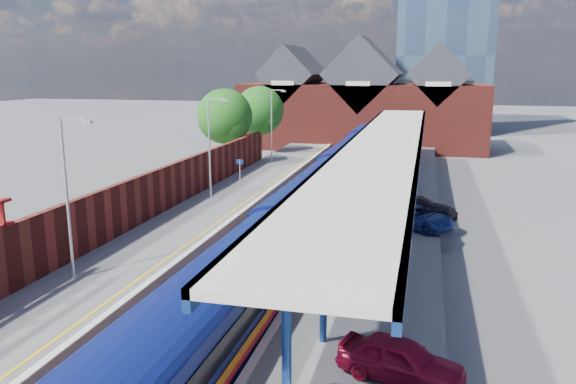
{
  "coord_description": "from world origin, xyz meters",
  "views": [
    {
      "loc": [
        8.01,
        -14.0,
        9.91
      ],
      "look_at": [
        0.05,
        18.13,
        2.6
      ],
      "focal_mm": 35.0,
      "sensor_mm": 36.0,
      "label": 1
    }
  ],
  "objects_px": {
    "lamp_post_c": "(211,141)",
    "parked_car_red": "(401,360)",
    "train": "(334,176)",
    "lamp_post_b": "(69,189)",
    "parked_car_dark": "(418,207)",
    "lamp_post_d": "(273,121)",
    "parked_car_blue": "(414,217)",
    "platform_sign": "(240,170)"
  },
  "relations": [
    {
      "from": "lamp_post_d",
      "to": "parked_car_blue",
      "type": "xyz_separation_m",
      "value": [
        13.95,
        -20.31,
        -3.35
      ]
    },
    {
      "from": "lamp_post_b",
      "to": "lamp_post_d",
      "type": "relative_size",
      "value": 1.0
    },
    {
      "from": "train",
      "to": "lamp_post_c",
      "type": "relative_size",
      "value": 9.42
    },
    {
      "from": "lamp_post_d",
      "to": "platform_sign",
      "type": "distance_m",
      "value": 14.25
    },
    {
      "from": "lamp_post_d",
      "to": "lamp_post_b",
      "type": "bearing_deg",
      "value": -90.0
    },
    {
      "from": "lamp_post_d",
      "to": "platform_sign",
      "type": "xyz_separation_m",
      "value": [
        1.36,
        -14.0,
        -2.3
      ]
    },
    {
      "from": "parked_car_dark",
      "to": "lamp_post_c",
      "type": "bearing_deg",
      "value": 82.82
    },
    {
      "from": "lamp_post_b",
      "to": "platform_sign",
      "type": "xyz_separation_m",
      "value": [
        1.36,
        18.0,
        -2.3
      ]
    },
    {
      "from": "train",
      "to": "parked_car_dark",
      "type": "xyz_separation_m",
      "value": [
        6.23,
        -6.67,
        -0.44
      ]
    },
    {
      "from": "lamp_post_c",
      "to": "platform_sign",
      "type": "bearing_deg",
      "value": 55.74
    },
    {
      "from": "lamp_post_b",
      "to": "lamp_post_d",
      "type": "bearing_deg",
      "value": 90.0
    },
    {
      "from": "train",
      "to": "platform_sign",
      "type": "relative_size",
      "value": 26.38
    },
    {
      "from": "lamp_post_c",
      "to": "platform_sign",
      "type": "distance_m",
      "value": 3.34
    },
    {
      "from": "lamp_post_d",
      "to": "lamp_post_c",
      "type": "bearing_deg",
      "value": -90.0
    },
    {
      "from": "parked_car_dark",
      "to": "parked_car_blue",
      "type": "bearing_deg",
      "value": 177.79
    },
    {
      "from": "train",
      "to": "lamp_post_b",
      "type": "bearing_deg",
      "value": -110.95
    },
    {
      "from": "lamp_post_d",
      "to": "parked_car_red",
      "type": "height_order",
      "value": "lamp_post_d"
    },
    {
      "from": "lamp_post_d",
      "to": "parked_car_blue",
      "type": "distance_m",
      "value": 24.86
    },
    {
      "from": "lamp_post_d",
      "to": "parked_car_blue",
      "type": "bearing_deg",
      "value": -55.52
    },
    {
      "from": "parked_car_red",
      "to": "parked_car_dark",
      "type": "relative_size",
      "value": 0.79
    },
    {
      "from": "platform_sign",
      "to": "parked_car_dark",
      "type": "xyz_separation_m",
      "value": [
        12.72,
        -4.16,
        -1.01
      ]
    },
    {
      "from": "parked_car_dark",
      "to": "parked_car_red",
      "type": "bearing_deg",
      "value": -178.8
    },
    {
      "from": "parked_car_dark",
      "to": "lamp_post_d",
      "type": "bearing_deg",
      "value": 39.33
    },
    {
      "from": "lamp_post_d",
      "to": "parked_car_red",
      "type": "xyz_separation_m",
      "value": [
        13.98,
        -36.78,
        -3.36
      ]
    },
    {
      "from": "lamp_post_b",
      "to": "parked_car_blue",
      "type": "xyz_separation_m",
      "value": [
        13.95,
        11.69,
        -3.35
      ]
    },
    {
      "from": "train",
      "to": "platform_sign",
      "type": "height_order",
      "value": "platform_sign"
    },
    {
      "from": "platform_sign",
      "to": "parked_car_blue",
      "type": "height_order",
      "value": "platform_sign"
    },
    {
      "from": "platform_sign",
      "to": "parked_car_red",
      "type": "height_order",
      "value": "platform_sign"
    },
    {
      "from": "parked_car_blue",
      "to": "lamp_post_d",
      "type": "bearing_deg",
      "value": 62.35
    },
    {
      "from": "train",
      "to": "lamp_post_d",
      "type": "height_order",
      "value": "lamp_post_d"
    },
    {
      "from": "parked_car_red",
      "to": "parked_car_blue",
      "type": "bearing_deg",
      "value": 16.84
    },
    {
      "from": "platform_sign",
      "to": "parked_car_red",
      "type": "relative_size",
      "value": 0.67
    },
    {
      "from": "lamp_post_b",
      "to": "lamp_post_c",
      "type": "distance_m",
      "value": 16.0
    },
    {
      "from": "parked_car_red",
      "to": "platform_sign",
      "type": "bearing_deg",
      "value": 45.7
    },
    {
      "from": "parked_car_red",
      "to": "parked_car_blue",
      "type": "xyz_separation_m",
      "value": [
        -0.04,
        16.47,
        0.01
      ]
    },
    {
      "from": "platform_sign",
      "to": "parked_car_blue",
      "type": "bearing_deg",
      "value": -26.63
    },
    {
      "from": "lamp_post_c",
      "to": "platform_sign",
      "type": "relative_size",
      "value": 2.8
    },
    {
      "from": "lamp_post_c",
      "to": "parked_car_red",
      "type": "relative_size",
      "value": 1.89
    },
    {
      "from": "parked_car_red",
      "to": "lamp_post_b",
      "type": "bearing_deg",
      "value": 87.82
    },
    {
      "from": "train",
      "to": "lamp_post_b",
      "type": "height_order",
      "value": "lamp_post_b"
    },
    {
      "from": "lamp_post_b",
      "to": "lamp_post_c",
      "type": "xyz_separation_m",
      "value": [
        0.0,
        16.0,
        0.0
      ]
    },
    {
      "from": "train",
      "to": "parked_car_red",
      "type": "distance_m",
      "value": 26.04
    }
  ]
}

